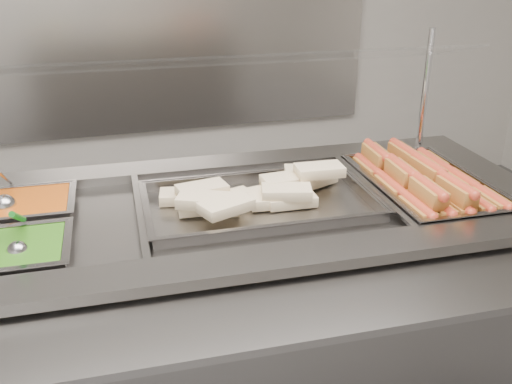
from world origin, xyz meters
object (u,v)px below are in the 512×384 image
object	(u,v)px
pan_hotdogs	(424,193)
serving_spoon	(18,245)
pan_wraps	(259,206)
ladle	(5,204)
steam_counter	(242,323)
sneeze_guard	(223,66)

from	to	relation	value
pan_hotdogs	serving_spoon	distance (m)	1.39
pan_wraps	ladle	world-z (taller)	ladle
ladle	steam_counter	bearing A→B (deg)	-13.17
steam_counter	pan_wraps	xyz separation A→B (m)	(0.07, -0.00, 0.47)
steam_counter	pan_hotdogs	world-z (taller)	pan_hotdogs
steam_counter	pan_hotdogs	size ratio (longest dim) A/B	3.39
ladle	pan_wraps	bearing A→B (deg)	-12.32
pan_hotdogs	serving_spoon	world-z (taller)	serving_spoon
steam_counter	pan_wraps	size ratio (longest dim) A/B	2.75
ladle	serving_spoon	size ratio (longest dim) A/B	1.07
pan_hotdogs	ladle	xyz separation A→B (m)	(-1.45, 0.21, 0.05)
steam_counter	serving_spoon	world-z (taller)	serving_spoon
pan_wraps	serving_spoon	xyz separation A→B (m)	(-0.76, -0.14, 0.04)
sneeze_guard	ladle	size ratio (longest dim) A/B	8.54
sneeze_guard	pan_hotdogs	world-z (taller)	sneeze_guard
steam_counter	sneeze_guard	bearing A→B (deg)	87.63
steam_counter	sneeze_guard	distance (m)	0.94
sneeze_guard	serving_spoon	bearing A→B (deg)	-151.45
ladle	serving_spoon	bearing A→B (deg)	-78.36
steam_counter	serving_spoon	bearing A→B (deg)	-168.68
steam_counter	sneeze_guard	xyz separation A→B (m)	(0.01, 0.24, 0.90)
sneeze_guard	pan_hotdogs	distance (m)	0.86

